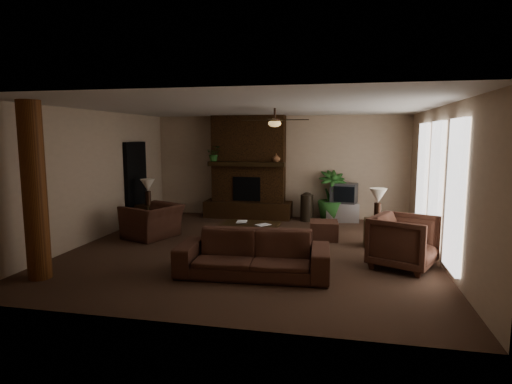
% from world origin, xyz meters
% --- Properties ---
extents(room_shell, '(7.00, 7.00, 7.00)m').
position_xyz_m(room_shell, '(0.00, 0.00, 1.40)').
color(room_shell, '#4C3326').
rests_on(room_shell, ground).
extents(fireplace, '(2.40, 0.70, 2.80)m').
position_xyz_m(fireplace, '(-0.80, 3.22, 1.16)').
color(fireplace, '#422611').
rests_on(fireplace, ground).
extents(windows, '(0.08, 3.65, 2.35)m').
position_xyz_m(windows, '(3.45, 0.20, 1.35)').
color(windows, white).
rests_on(windows, ground).
extents(log_column, '(0.36, 0.36, 2.80)m').
position_xyz_m(log_column, '(-2.95, -2.40, 1.40)').
color(log_column, brown).
rests_on(log_column, ground).
extents(doorway, '(0.10, 1.00, 2.10)m').
position_xyz_m(doorway, '(-3.44, 1.80, 1.05)').
color(doorway, black).
rests_on(doorway, ground).
extents(ceiling_fan, '(1.35, 1.35, 0.37)m').
position_xyz_m(ceiling_fan, '(0.40, 0.30, 2.53)').
color(ceiling_fan, '#311F15').
rests_on(ceiling_fan, ceiling).
extents(sofa, '(2.48, 0.84, 0.96)m').
position_xyz_m(sofa, '(0.36, -1.58, 0.48)').
color(sofa, '#4B2C20').
rests_on(sofa, ground).
extents(armchair_left, '(1.08, 1.31, 0.98)m').
position_xyz_m(armchair_left, '(-2.37, 0.47, 0.49)').
color(armchair_left, '#4B2C20').
rests_on(armchair_left, ground).
extents(armchair_right, '(1.24, 1.27, 1.01)m').
position_xyz_m(armchair_right, '(2.81, -0.67, 0.50)').
color(armchair_right, '#4B2C20').
rests_on(armchair_right, ground).
extents(coffee_table, '(1.20, 0.70, 0.43)m').
position_xyz_m(coffee_table, '(-0.13, 0.42, 0.37)').
color(coffee_table, black).
rests_on(coffee_table, ground).
extents(ottoman, '(0.64, 0.64, 0.40)m').
position_xyz_m(ottoman, '(1.38, 1.08, 0.20)').
color(ottoman, '#4B2C20').
rests_on(ottoman, ground).
extents(tv_stand, '(0.91, 0.61, 0.50)m').
position_xyz_m(tv_stand, '(1.75, 3.15, 0.25)').
color(tv_stand, '#ADACAF').
rests_on(tv_stand, ground).
extents(tv, '(0.73, 0.64, 0.52)m').
position_xyz_m(tv, '(1.80, 3.14, 0.76)').
color(tv, '#3D3D40').
rests_on(tv, tv_stand).
extents(floor_vase, '(0.34, 0.34, 0.77)m').
position_xyz_m(floor_vase, '(0.84, 3.02, 0.43)').
color(floor_vase, black).
rests_on(floor_vase, ground).
extents(floor_plant, '(1.24, 1.53, 0.75)m').
position_xyz_m(floor_plant, '(1.48, 3.15, 0.38)').
color(floor_plant, '#295923').
rests_on(floor_plant, ground).
extents(side_table_left, '(0.66, 0.66, 0.55)m').
position_xyz_m(side_table_left, '(-2.98, 1.53, 0.28)').
color(side_table_left, black).
rests_on(side_table_left, ground).
extents(lamp_left, '(0.43, 0.43, 0.65)m').
position_xyz_m(lamp_left, '(-2.95, 1.47, 1.00)').
color(lamp_left, '#311F15').
rests_on(lamp_left, side_table_left).
extents(side_table_right, '(0.51, 0.51, 0.55)m').
position_xyz_m(side_table_right, '(2.47, 0.72, 0.28)').
color(side_table_right, black).
rests_on(side_table_right, ground).
extents(lamp_right, '(0.45, 0.45, 0.65)m').
position_xyz_m(lamp_right, '(2.47, 0.73, 1.00)').
color(lamp_right, '#311F15').
rests_on(lamp_right, side_table_right).
extents(mantel_plant, '(0.46, 0.49, 0.33)m').
position_xyz_m(mantel_plant, '(-1.70, 2.97, 1.72)').
color(mantel_plant, '#295923').
rests_on(mantel_plant, fireplace).
extents(mantel_vase, '(0.26, 0.27, 0.22)m').
position_xyz_m(mantel_vase, '(0.01, 3.01, 1.67)').
color(mantel_vase, '#905B39').
rests_on(mantel_vase, fireplace).
extents(book_a, '(0.22, 0.05, 0.29)m').
position_xyz_m(book_a, '(-0.43, 0.44, 0.57)').
color(book_a, '#999999').
rests_on(book_a, coffee_table).
extents(book_b, '(0.18, 0.15, 0.29)m').
position_xyz_m(book_b, '(0.10, 0.32, 0.58)').
color(book_b, '#999999').
rests_on(book_b, coffee_table).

